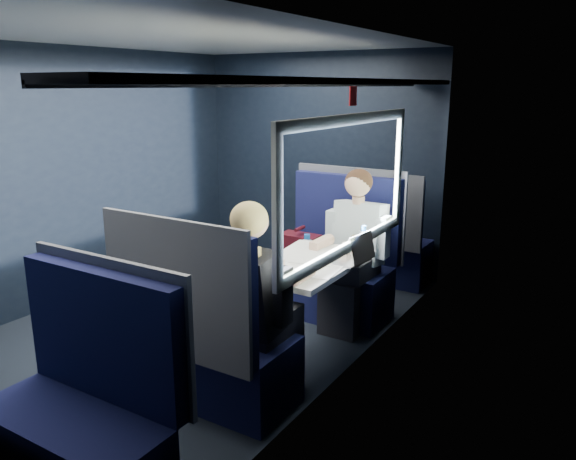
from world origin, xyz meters
The scene contains 13 objects.
ground centered at (0.00, 0.00, -0.01)m, with size 2.80×4.20×0.01m, color black.
room_shell centered at (0.02, 0.00, 1.48)m, with size 3.00×4.40×2.40m.
table centered at (1.03, 0.00, 0.66)m, with size 0.62×1.00×0.74m.
seat_bay_near centered at (0.84, 0.87, 0.42)m, with size 1.04×0.62×1.26m.
seat_bay_far centered at (0.85, -0.87, 0.41)m, with size 1.04×0.62×1.26m.
seat_row_front centered at (0.85, 1.80, 0.41)m, with size 1.04×0.51×1.16m.
seat_row_back centered at (0.85, -1.80, 0.41)m, with size 1.04×0.51×1.16m.
man centered at (1.10, 0.70, 0.72)m, with size 0.53×0.56×1.32m.
woman centered at (1.10, -0.71, 0.73)m, with size 0.53×0.56×1.32m.
papers centered at (1.05, 0.09, 0.74)m, with size 0.56×0.80×0.01m, color white.
laptop centered at (1.36, 0.16, 0.80)m, with size 0.25×0.31×0.21m.
bottle_small centered at (1.33, 0.36, 0.84)m, with size 0.06×0.06×0.22m.
cup centered at (1.21, 0.32, 0.78)m, with size 0.06×0.06×0.08m, color white.
Camera 1 is at (2.93, -3.31, 1.96)m, focal length 35.00 mm.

